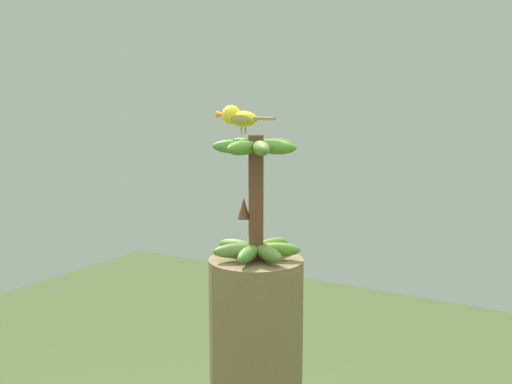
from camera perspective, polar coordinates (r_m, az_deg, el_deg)
banana_bunch at (r=1.82m, az=-0.02°, el=-0.57°), size 0.25×0.26×0.35m
perched_bird at (r=1.84m, az=-1.57°, el=6.59°), size 0.18×0.05×0.08m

